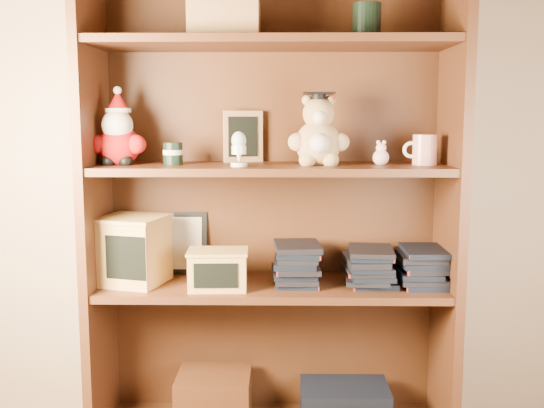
{
  "coord_description": "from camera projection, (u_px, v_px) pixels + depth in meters",
  "views": [
    {
      "loc": [
        0.14,
        -0.77,
        1.11
      ],
      "look_at": [
        0.11,
        1.3,
        0.82
      ],
      "focal_mm": 42.0,
      "sensor_mm": 36.0,
      "label": 1
    }
  ],
  "objects": [
    {
      "name": "certificate_frame",
      "position": [
        182.0,
        243.0,
        2.26
      ],
      "size": [
        0.18,
        0.05,
        0.22
      ],
      "color": "black",
      "rests_on": "shelf_lower"
    },
    {
      "name": "egg_cup",
      "position": [
        239.0,
        148.0,
        2.0
      ],
      "size": [
        0.05,
        0.05,
        0.11
      ],
      "color": "white",
      "rests_on": "shelf_upper"
    },
    {
      "name": "teachers_tin",
      "position": [
        173.0,
        153.0,
        2.08
      ],
      "size": [
        0.06,
        0.06,
        0.07
      ],
      "color": "black",
      "rests_on": "shelf_upper"
    },
    {
      "name": "bookcase",
      "position": [
        271.0,
        214.0,
        2.15
      ],
      "size": [
        1.2,
        0.35,
        1.6
      ],
      "color": "#4E2916",
      "rests_on": "ground"
    },
    {
      "name": "teacher_mug",
      "position": [
        424.0,
        150.0,
        2.06
      ],
      "size": [
        0.11,
        0.08,
        0.1
      ],
      "color": "silver",
      "rests_on": "shelf_upper"
    },
    {
      "name": "shelf_upper",
      "position": [
        272.0,
        168.0,
        2.08
      ],
      "size": [
        1.14,
        0.33,
        0.02
      ],
      "color": "#4E2916",
      "rests_on": "ground"
    },
    {
      "name": "chalkboard_plaque",
      "position": [
        243.0,
        137.0,
        2.18
      ],
      "size": [
        0.13,
        0.1,
        0.18
      ],
      "color": "#9E7547",
      "rests_on": "shelf_upper"
    },
    {
      "name": "pink_figurine",
      "position": [
        381.0,
        155.0,
        2.07
      ],
      "size": [
        0.05,
        0.05,
        0.08
      ],
      "color": "beige",
      "rests_on": "shelf_upper"
    },
    {
      "name": "treats_box",
      "position": [
        133.0,
        250.0,
        2.12
      ],
      "size": [
        0.25,
        0.25,
        0.23
      ],
      "color": "tan",
      "rests_on": "shelf_lower"
    },
    {
      "name": "shelf_lower",
      "position": [
        272.0,
        287.0,
        2.14
      ],
      "size": [
        1.14,
        0.33,
        0.02
      ],
      "color": "#4E2916",
      "rests_on": "ground"
    },
    {
      "name": "book_stack_right",
      "position": [
        421.0,
        268.0,
        2.12
      ],
      "size": [
        0.14,
        0.2,
        0.11
      ],
      "color": "black",
      "rests_on": "shelf_lower"
    },
    {
      "name": "pencils_box",
      "position": [
        218.0,
        269.0,
        2.06
      ],
      "size": [
        0.2,
        0.15,
        0.13
      ],
      "color": "tan",
      "rests_on": "shelf_lower"
    },
    {
      "name": "santa_plush",
      "position": [
        118.0,
        135.0,
        2.07
      ],
      "size": [
        0.19,
        0.13,
        0.26
      ],
      "color": "#A50F0F",
      "rests_on": "shelf_upper"
    },
    {
      "name": "grad_teddy_bear",
      "position": [
        318.0,
        137.0,
        2.06
      ],
      "size": [
        0.2,
        0.17,
        0.24
      ],
      "color": "tan",
      "rests_on": "shelf_upper"
    },
    {
      "name": "book_stack_mid",
      "position": [
        369.0,
        265.0,
        2.12
      ],
      "size": [
        0.14,
        0.2,
        0.13
      ],
      "color": "black",
      "rests_on": "shelf_lower"
    },
    {
      "name": "book_stack_left",
      "position": [
        296.0,
        265.0,
        2.12
      ],
      "size": [
        0.14,
        0.2,
        0.13
      ],
      "color": "black",
      "rests_on": "shelf_lower"
    }
  ]
}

